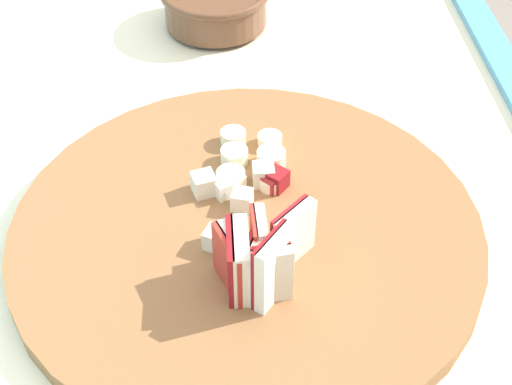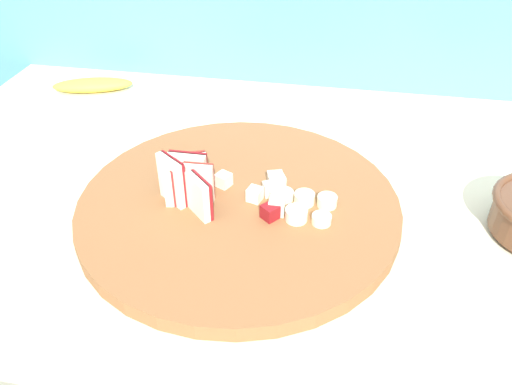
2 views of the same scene
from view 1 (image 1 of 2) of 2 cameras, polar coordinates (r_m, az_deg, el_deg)
name	(u,v)px [view 1 (image 1 of 2)]	position (r m, az deg, el deg)	size (l,w,h in m)	color
cutting_board	(246,231)	(0.66, -0.76, -3.07)	(0.42, 0.42, 0.02)	brown
apple_wedge_fan	(257,260)	(0.58, 0.08, -5.30)	(0.08, 0.09, 0.07)	#A32323
apple_dice_pile	(236,190)	(0.67, -1.55, 0.23)	(0.10, 0.09, 0.02)	maroon
banana_slice_rows	(251,158)	(0.71, -0.39, 2.77)	(0.09, 0.07, 0.02)	white
ceramic_bowl	(215,5)	(0.96, -3.21, 14.55)	(0.14, 0.14, 0.05)	brown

